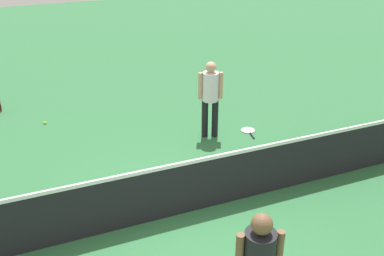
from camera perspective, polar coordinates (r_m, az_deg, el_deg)
The scene contains 5 objects.
ground_plane at distance 7.30m, azimuth -3.11°, elevation -11.39°, with size 40.00×40.00×0.00m, color #2D6B3D.
court_net at distance 7.01m, azimuth -3.21°, elevation -8.14°, with size 10.09×0.09×1.07m.
player_near_side at distance 9.33m, azimuth 2.39°, elevation 4.50°, with size 0.52×0.43×1.70m.
tennis_racket_near_player at distance 10.02m, azimuth 7.31°, elevation -0.35°, with size 0.37×0.60×0.03m.
tennis_ball_baseline at distance 10.83m, azimuth -18.49°, elevation 0.66°, with size 0.07×0.07×0.07m, color #C6E033.
Camera 1 is at (1.84, 5.50, 4.44)m, focal length 41.22 mm.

